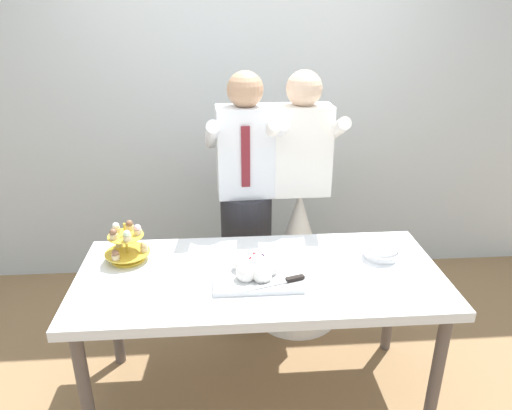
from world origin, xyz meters
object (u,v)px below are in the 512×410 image
object	(u,v)px
main_cake_tray	(256,270)
plate_stack	(382,249)
person_groom	(246,220)
person_bride	(298,240)
cupcake_stand	(126,245)
dessert_table	(260,285)

from	to	relation	value
main_cake_tray	plate_stack	size ratio (longest dim) A/B	2.36
person_groom	person_bride	bearing A→B (deg)	1.66
cupcake_stand	plate_stack	bearing A→B (deg)	-2.76
cupcake_stand	person_groom	distance (m)	0.83
person_groom	person_bride	xyz separation A→B (m)	(0.34, 0.01, -0.16)
main_cake_tray	person_groom	distance (m)	0.74
plate_stack	person_bride	bearing A→B (deg)	119.82
person_groom	cupcake_stand	bearing A→B (deg)	-141.21
dessert_table	plate_stack	distance (m)	0.67
cupcake_stand	plate_stack	world-z (taller)	cupcake_stand
dessert_table	plate_stack	bearing A→B (deg)	9.86
main_cake_tray	person_groom	bearing A→B (deg)	90.57
main_cake_tray	plate_stack	bearing A→B (deg)	13.53
person_bride	person_groom	bearing A→B (deg)	-178.34
dessert_table	plate_stack	xyz separation A→B (m)	(0.65, 0.11, 0.12)
cupcake_stand	person_groom	world-z (taller)	person_groom
cupcake_stand	main_cake_tray	xyz separation A→B (m)	(0.65, -0.22, -0.05)
cupcake_stand	person_bride	distance (m)	1.15
plate_stack	person_groom	distance (m)	0.89
dessert_table	plate_stack	size ratio (longest dim) A/B	9.89
cupcake_stand	dessert_table	bearing A→B (deg)	-14.66
main_cake_tray	person_bride	world-z (taller)	person_bride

